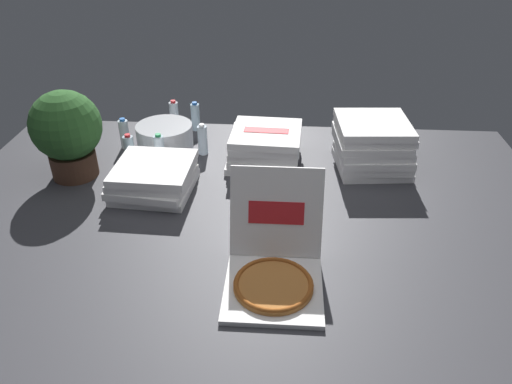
{
  "coord_description": "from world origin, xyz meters",
  "views": [
    {
      "loc": [
        0.18,
        -1.9,
        1.39
      ],
      "look_at": [
        0.05,
        0.1,
        0.14
      ],
      "focal_mm": 34.27,
      "sensor_mm": 36.0,
      "label": 1
    }
  ],
  "objects": [
    {
      "name": "water_bottle_4",
      "position": [
        -0.43,
        1.1,
        0.09
      ],
      "size": [
        0.06,
        0.06,
        0.2
      ],
      "color": "silver",
      "rests_on": "ground_plane"
    },
    {
      "name": "water_bottle_0",
      "position": [
        -0.55,
        0.6,
        0.09
      ],
      "size": [
        0.06,
        0.06,
        0.2
      ],
      "color": "silver",
      "rests_on": "ground_plane"
    },
    {
      "name": "pizza_stack_left_mid",
      "position": [
        0.06,
        0.68,
        0.1
      ],
      "size": [
        0.44,
        0.43,
        0.21
      ],
      "color": "white",
      "rests_on": "ground_plane"
    },
    {
      "name": "water_bottle_3",
      "position": [
        -0.57,
        1.12,
        0.09
      ],
      "size": [
        0.06,
        0.06,
        0.2
      ],
      "color": "white",
      "rests_on": "ground_plane"
    },
    {
      "name": "ice_bucket",
      "position": [
        -0.57,
        0.82,
        0.08
      ],
      "size": [
        0.35,
        0.35,
        0.15
      ],
      "primitive_type": "cylinder",
      "color": "#B7BABF",
      "rests_on": "ground_plane"
    },
    {
      "name": "water_bottle_2",
      "position": [
        -0.73,
        0.59,
        0.09
      ],
      "size": [
        0.06,
        0.06,
        0.2
      ],
      "color": "silver",
      "rests_on": "ground_plane"
    },
    {
      "name": "water_bottle_5",
      "position": [
        -0.82,
        0.81,
        0.09
      ],
      "size": [
        0.06,
        0.06,
        0.2
      ],
      "color": "white",
      "rests_on": "ground_plane"
    },
    {
      "name": "potted_plant",
      "position": [
        -1.0,
        0.44,
        0.27
      ],
      "size": [
        0.38,
        0.38,
        0.5
      ],
      "color": "#513323",
      "rests_on": "ground_plane"
    },
    {
      "name": "ground_plane",
      "position": [
        0.0,
        0.0,
        -0.01
      ],
      "size": [
        3.2,
        2.4,
        0.02
      ],
      "primitive_type": "cube",
      "color": "#38383D"
    },
    {
      "name": "open_pizza_box",
      "position": [
        0.15,
        -0.36,
        0.08
      ],
      "size": [
        0.4,
        0.53,
        0.4
      ],
      "color": "white",
      "rests_on": "ground_plane"
    },
    {
      "name": "pizza_stack_left_near",
      "position": [
        0.68,
        0.65,
        0.14
      ],
      "size": [
        0.45,
        0.45,
        0.29
      ],
      "color": "white",
      "rests_on": "ground_plane"
    },
    {
      "name": "water_bottle_1",
      "position": [
        -0.32,
        0.75,
        0.09
      ],
      "size": [
        0.06,
        0.06,
        0.2
      ],
      "color": "silver",
      "rests_on": "ground_plane"
    },
    {
      "name": "pizza_stack_right_mid",
      "position": [
        -0.51,
        0.3,
        0.08
      ],
      "size": [
        0.44,
        0.45,
        0.16
      ],
      "color": "white",
      "rests_on": "ground_plane"
    }
  ]
}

